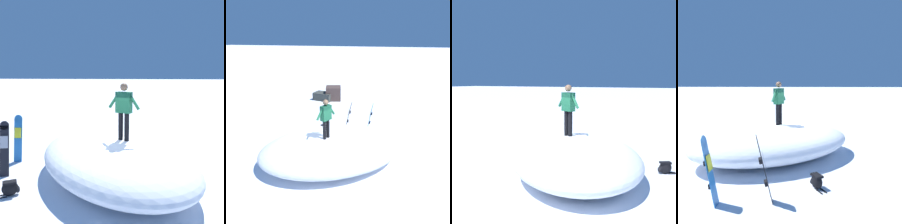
% 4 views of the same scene
% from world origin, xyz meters
% --- Properties ---
extents(ground, '(240.00, 240.00, 0.00)m').
position_xyz_m(ground, '(0.00, 0.00, 0.00)').
color(ground, white).
extents(snow_mound, '(6.77, 7.43, 1.24)m').
position_xyz_m(snow_mound, '(-0.17, 0.51, 0.62)').
color(snow_mound, white).
rests_on(snow_mound, ground).
extents(snowboarder_standing, '(0.96, 0.49, 1.67)m').
position_xyz_m(snowboarder_standing, '(0.14, 0.35, 2.20)').
color(snowboarder_standing, black).
rests_on(snowboarder_standing, snow_mound).
extents(backpack_near, '(0.63, 0.48, 0.40)m').
position_xyz_m(backpack_near, '(-2.74, -0.97, 0.21)').
color(backpack_near, black).
rests_on(backpack_near, ground).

